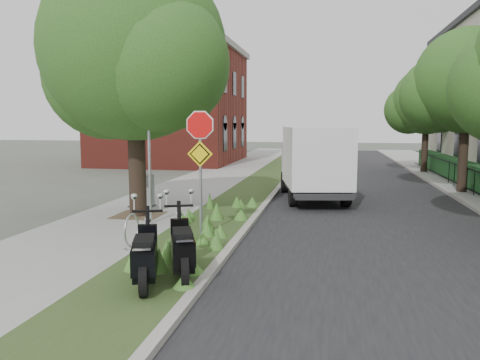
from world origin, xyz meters
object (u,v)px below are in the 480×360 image
(scooter_near, at_px, (182,254))
(box_truck, at_px, (314,160))
(sign_assembly, at_px, (200,147))
(utility_cabinet, at_px, (142,191))
(scooter_far, at_px, (145,262))

(scooter_near, relative_size, box_truck, 0.33)
(sign_assembly, bearing_deg, box_truck, 69.92)
(scooter_near, height_order, utility_cabinet, utility_cabinet)
(box_truck, bearing_deg, scooter_far, -103.20)
(box_truck, relative_size, utility_cabinet, 5.07)
(scooter_near, distance_m, scooter_far, 0.76)
(scooter_far, distance_m, utility_cabinet, 7.92)
(scooter_far, bearing_deg, sign_assembly, 90.66)
(scooter_near, height_order, scooter_far, scooter_near)
(box_truck, distance_m, utility_cabinet, 6.48)
(utility_cabinet, bearing_deg, scooter_far, -66.78)
(sign_assembly, bearing_deg, scooter_far, -89.34)
(sign_assembly, relative_size, box_truck, 0.59)
(scooter_far, distance_m, box_truck, 10.78)
(sign_assembly, height_order, scooter_near, sign_assembly)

